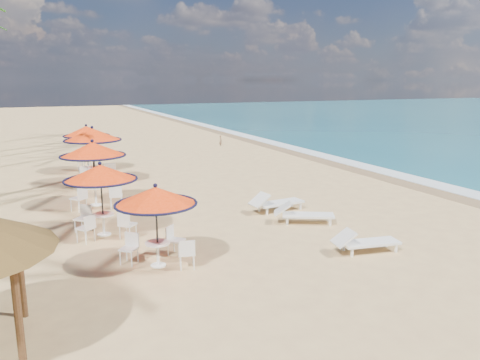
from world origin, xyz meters
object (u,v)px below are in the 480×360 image
object	(u,v)px
station_0	(157,206)
station_1	(100,182)
station_2	(93,156)
station_4	(86,135)
lounger_near	(364,241)
lounger_mid	(302,213)
lounger_far	(275,202)
station_3	(93,140)

from	to	relation	value
station_0	station_1	bearing A→B (deg)	107.90
station_0	station_2	bearing A→B (deg)	96.23
station_4	lounger_near	world-z (taller)	station_4
station_1	lounger_mid	xyz separation A→B (m)	(6.21, -1.39, -1.34)
station_0	station_1	xyz separation A→B (m)	(-0.98, 3.02, 0.09)
station_1	lounger_far	distance (m)	6.22
station_0	lounger_far	distance (m)	6.17
station_0	lounger_near	world-z (taller)	station_0
station_1	lounger_mid	world-z (taller)	station_1
station_2	station_4	size ratio (longest dim) A/B	1.03
station_4	lounger_mid	size ratio (longest dim) A/B	1.20
station_4	lounger_mid	world-z (taller)	station_4
station_3	station_4	world-z (taller)	station_3
lounger_near	station_1	bearing A→B (deg)	154.79
station_1	lounger_mid	bearing A→B (deg)	-12.66
station_1	lounger_near	xyz separation A→B (m)	(6.35, -4.40, -1.36)
lounger_far	station_1	bearing A→B (deg)	176.58
station_0	station_3	distance (m)	10.61
station_1	station_0	bearing A→B (deg)	-72.10
station_0	station_1	size ratio (longest dim) A/B	0.95
station_3	lounger_near	size ratio (longest dim) A/B	1.36
station_4	station_2	bearing A→B (deg)	-94.02
lounger_far	station_4	bearing A→B (deg)	110.49
station_0	lounger_far	size ratio (longest dim) A/B	1.02
station_2	lounger_near	bearing A→B (deg)	-52.83
station_0	lounger_mid	distance (m)	5.62
station_1	lounger_near	size ratio (longest dim) A/B	1.17
station_2	lounger_far	xyz separation A→B (m)	(5.82, -3.41, -1.58)
lounger_mid	station_4	bearing A→B (deg)	141.14
lounger_mid	station_1	bearing A→B (deg)	-165.12
station_0	lounger_near	size ratio (longest dim) A/B	1.10
station_3	lounger_far	size ratio (longest dim) A/B	1.26
lounger_mid	lounger_far	size ratio (longest dim) A/B	0.96
station_0	station_2	xyz separation A→B (m)	(-0.73, 6.67, 0.34)
lounger_mid	lounger_far	bearing A→B (deg)	122.39
lounger_near	station_2	bearing A→B (deg)	136.70
station_0	station_4	distance (m)	14.08
station_4	lounger_far	xyz separation A→B (m)	(5.30, -10.82, -1.52)
station_0	lounger_near	xyz separation A→B (m)	(5.38, -1.38, -1.26)
station_2	station_4	distance (m)	7.43
lounger_near	lounger_mid	size ratio (longest dim) A/B	0.96
station_3	lounger_near	world-z (taller)	station_3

